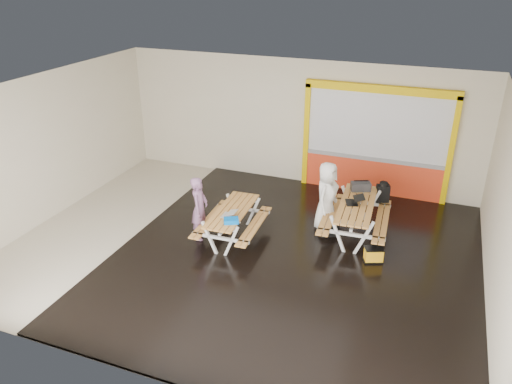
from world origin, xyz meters
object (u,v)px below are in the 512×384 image
at_px(person_right, 327,196).
at_px(backpack, 383,192).
at_px(dark_case, 329,230).
at_px(laptop_right, 354,201).
at_px(fluke_bag, 374,255).
at_px(laptop_left, 229,214).
at_px(blue_pouch, 231,221).
at_px(toolbox, 361,186).
at_px(picnic_table_right, 356,211).
at_px(person_left, 200,208).
at_px(picnic_table_left, 232,217).

xyz_separation_m(person_right, backpack, (1.16, 0.93, -0.11)).
bearing_deg(dark_case, laptop_right, 19.76).
bearing_deg(fluke_bag, laptop_left, -171.61).
distance_m(laptop_left, blue_pouch, 0.30).
distance_m(backpack, dark_case, 1.66).
relative_size(blue_pouch, backpack, 0.61).
relative_size(laptop_left, toolbox, 0.64).
distance_m(person_right, laptop_left, 2.35).
relative_size(picnic_table_right, person_right, 1.36).
xyz_separation_m(person_left, person_right, (2.54, 1.46, 0.09)).
bearing_deg(laptop_left, dark_case, 32.94).
bearing_deg(laptop_left, laptop_right, 30.55).
bearing_deg(blue_pouch, picnic_table_right, 35.74).
distance_m(picnic_table_left, backpack, 3.70).
height_order(laptop_left, laptop_right, laptop_right).
xyz_separation_m(picnic_table_left, toolbox, (2.51, 1.90, 0.37)).
bearing_deg(person_right, laptop_right, -88.77).
bearing_deg(picnic_table_left, backpack, 35.59).
bearing_deg(blue_pouch, fluke_bag, 13.46).
relative_size(person_right, toolbox, 3.22).
bearing_deg(backpack, dark_case, -130.52).
height_order(blue_pouch, backpack, backpack).
height_order(person_right, laptop_left, person_right).
bearing_deg(toolbox, blue_pouch, -133.39).
distance_m(laptop_right, backpack, 1.12).
bearing_deg(person_right, laptop_left, 136.59).
bearing_deg(laptop_left, picnic_table_right, 29.89).
bearing_deg(dark_case, laptop_left, -147.06).
height_order(person_right, blue_pouch, person_right).
bearing_deg(picnic_table_left, dark_case, 26.11).
relative_size(picnic_table_left, laptop_right, 3.98).
relative_size(person_left, person_right, 0.90).
xyz_separation_m(person_left, dark_case, (2.70, 1.22, -0.67)).
bearing_deg(toolbox, dark_case, -118.63).
bearing_deg(person_left, toolbox, -65.20).
height_order(picnic_table_right, laptop_right, laptop_right).
bearing_deg(laptop_right, laptop_left, -149.45).
xyz_separation_m(person_right, laptop_right, (0.65, -0.06, 0.02)).
bearing_deg(dark_case, picnic_table_left, -153.89).
xyz_separation_m(picnic_table_right, laptop_right, (-0.06, 0.00, 0.26)).
bearing_deg(toolbox, laptop_right, -90.49).
relative_size(picnic_table_right, laptop_left, 6.83).
relative_size(picnic_table_left, toolbox, 3.87).
height_order(laptop_left, backpack, backpack).
bearing_deg(blue_pouch, person_left, 161.90).
height_order(picnic_table_right, person_right, person_right).
distance_m(blue_pouch, toolbox, 3.34).
distance_m(person_right, dark_case, 0.81).
distance_m(backpack, fluke_bag, 2.06).
bearing_deg(person_left, blue_pouch, -117.02).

